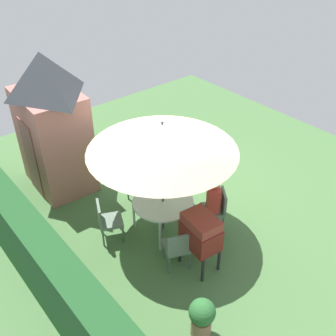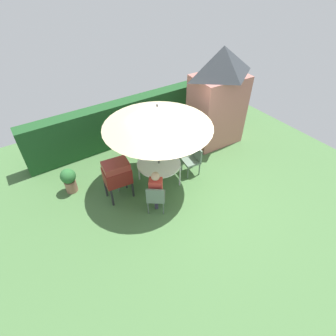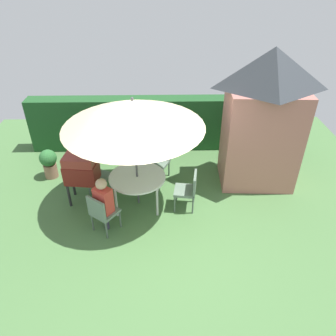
# 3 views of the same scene
# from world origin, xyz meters

# --- Properties ---
(ground_plane) EXTENTS (11.00, 11.00, 0.00)m
(ground_plane) POSITION_xyz_m (0.00, 0.00, 0.00)
(ground_plane) COLOR #47703D
(hedge_backdrop) EXTENTS (7.43, 0.51, 1.51)m
(hedge_backdrop) POSITION_xyz_m (0.00, 3.50, 0.76)
(hedge_backdrop) COLOR #1E4C23
(hedge_backdrop) RESTS_ON ground
(garden_shed) EXTENTS (1.85, 1.36, 3.26)m
(garden_shed) POSITION_xyz_m (2.31, 1.76, 1.66)
(garden_shed) COLOR #B26B60
(garden_shed) RESTS_ON ground
(patio_table) EXTENTS (1.25, 1.25, 0.74)m
(patio_table) POSITION_xyz_m (-0.55, 0.89, 0.68)
(patio_table) COLOR white
(patio_table) RESTS_ON ground
(patio_umbrella) EXTENTS (2.84, 2.84, 2.55)m
(patio_umbrella) POSITION_xyz_m (-0.55, 0.89, 2.22)
(patio_umbrella) COLOR #4C4C51
(patio_umbrella) RESTS_ON ground
(bbq_grill) EXTENTS (0.75, 0.57, 1.20)m
(bbq_grill) POSITION_xyz_m (-1.78, 1.02, 0.85)
(bbq_grill) COLOR maroon
(bbq_grill) RESTS_ON ground
(chair_near_shed) EXTENTS (0.65, 0.65, 0.90)m
(chair_near_shed) POSITION_xyz_m (-1.21, -0.01, 0.52)
(chair_near_shed) COLOR slate
(chair_near_shed) RESTS_ON ground
(chair_far_side) EXTENTS (0.53, 0.53, 0.90)m
(chair_far_side) POSITION_xyz_m (0.58, 0.71, 0.52)
(chair_far_side) COLOR slate
(chair_far_side) RESTS_ON ground
(chair_toward_hedge) EXTENTS (0.61, 0.62, 0.90)m
(chair_toward_hedge) POSITION_xyz_m (-0.06, 1.95, 0.52)
(chair_toward_hedge) COLOR slate
(chair_toward_hedge) RESTS_ON ground
(chair_toward_house) EXTENTS (0.62, 0.61, 0.90)m
(chair_toward_house) POSITION_xyz_m (-1.54, 1.35, 0.52)
(chair_toward_house) COLOR slate
(chair_toward_house) RESTS_ON ground
(potted_plant_by_shed) EXTENTS (0.43, 0.43, 0.77)m
(potted_plant_by_shed) POSITION_xyz_m (-2.85, 1.99, 0.43)
(potted_plant_by_shed) COLOR #936651
(potted_plant_by_shed) RESTS_ON ground
(person_in_red) EXTENTS (0.42, 0.39, 1.26)m
(person_in_red) POSITION_xyz_m (-1.16, 0.06, 0.78)
(person_in_red) COLOR #CC3D33
(person_in_red) RESTS_ON ground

